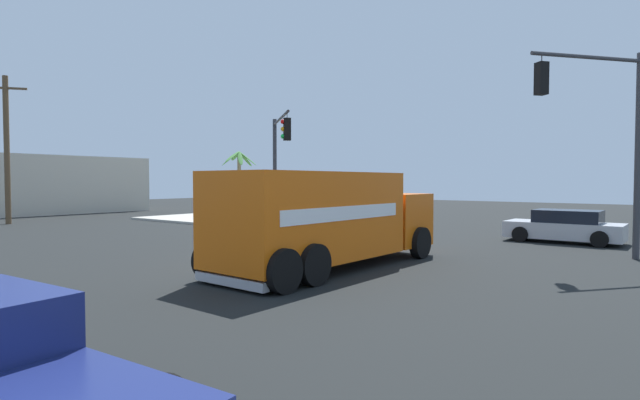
# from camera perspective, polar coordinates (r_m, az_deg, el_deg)

# --- Properties ---
(ground_plane) EXTENTS (100.00, 100.00, 0.00)m
(ground_plane) POSITION_cam_1_polar(r_m,az_deg,el_deg) (14.37, -3.77, -7.70)
(ground_plane) COLOR black
(sidewalk_corner_far) EXTENTS (12.57, 12.57, 0.14)m
(sidewalk_corner_far) POSITION_cam_1_polar(r_m,az_deg,el_deg) (33.14, -5.82, -1.97)
(sidewalk_corner_far) COLOR #B2ADA0
(sidewalk_corner_far) RESTS_ON ground
(delivery_truck) EXTENTS (7.99, 2.91, 2.71)m
(delivery_truck) POSITION_cam_1_polar(r_m,az_deg,el_deg) (14.02, 0.82, -2.06)
(delivery_truck) COLOR orange
(delivery_truck) RESTS_ON ground
(traffic_light_primary) EXTENTS (3.24, 2.57, 6.46)m
(traffic_light_primary) POSITION_cam_1_polar(r_m,az_deg,el_deg) (17.75, 30.15, 7.53)
(traffic_light_primary) COLOR #38383D
(traffic_light_primary) RESTS_ON ground
(traffic_light_secondary) EXTENTS (3.30, 3.84, 5.51)m
(traffic_light_secondary) POSITION_cam_1_polar(r_m,az_deg,el_deg) (24.07, -4.79, 5.41)
(traffic_light_secondary) COLOR #38383D
(traffic_light_secondary) RESTS_ON sidewalk_corner_far
(sedan_silver) EXTENTS (2.05, 4.31, 1.31)m
(sedan_silver) POSITION_cam_1_polar(r_m,az_deg,el_deg) (22.23, 26.31, -2.78)
(sedan_silver) COLOR #B7BABF
(sedan_silver) RESTS_ON ground
(vending_machine_red) EXTENTS (1.17, 1.15, 1.85)m
(vending_machine_red) POSITION_cam_1_polar(r_m,az_deg,el_deg) (31.19, -1.32, -0.38)
(vending_machine_red) COLOR yellow
(vending_machine_red) RESTS_ON sidewalk_corner_far
(palm_tree_far) EXTENTS (2.72, 2.63, 4.55)m
(palm_tree_far) POSITION_cam_1_polar(r_m,az_deg,el_deg) (36.99, -9.31, 3.36)
(palm_tree_far) COLOR #7A6647
(palm_tree_far) RESTS_ON sidewalk_corner_far
(utility_pole) EXTENTS (1.84, 1.41, 8.46)m
(utility_pole) POSITION_cam_1_polar(r_m,az_deg,el_deg) (33.59, -32.35, 5.10)
(utility_pole) COLOR brown
(utility_pole) RESTS_ON ground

